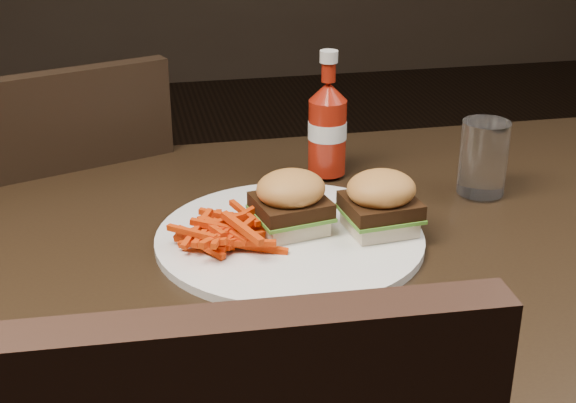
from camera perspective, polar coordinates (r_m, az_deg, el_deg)
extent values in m
cube|color=black|center=(1.00, 7.02, -3.93)|extent=(1.20, 0.80, 0.04)
cube|color=black|center=(1.55, -17.85, -6.84)|extent=(0.56, 0.56, 0.04)
cylinder|color=white|center=(0.98, 0.12, -2.64)|extent=(0.33, 0.33, 0.01)
cube|color=#F3ECBD|center=(0.98, 0.20, -1.48)|extent=(0.09, 0.08, 0.02)
cube|color=beige|center=(0.99, 6.53, -1.49)|extent=(0.08, 0.08, 0.02)
cylinder|color=#991C0C|center=(1.16, 2.80, 4.60)|extent=(0.06, 0.06, 0.11)
cylinder|color=white|center=(1.12, 13.72, 3.06)|extent=(0.08, 0.08, 0.10)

